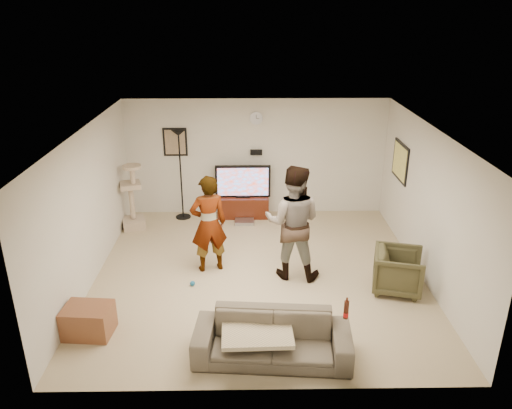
{
  "coord_description": "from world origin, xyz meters",
  "views": [
    {
      "loc": [
        -0.17,
        -7.43,
        4.29
      ],
      "look_at": [
        -0.04,
        0.2,
        1.2
      ],
      "focal_mm": 34.85,
      "sensor_mm": 36.0,
      "label": 1
    }
  ],
  "objects_px": {
    "tv_stand": "(243,206)",
    "cat_tree": "(131,197)",
    "person_left": "(209,224)",
    "armchair": "(398,271)",
    "floor_lamp": "(181,175)",
    "side_table": "(88,321)",
    "person_right": "(293,222)",
    "tv": "(243,181)",
    "sofa": "(272,338)",
    "beer_bottle": "(346,310)"
  },
  "relations": [
    {
      "from": "floor_lamp",
      "to": "person_right",
      "type": "height_order",
      "value": "person_right"
    },
    {
      "from": "armchair",
      "to": "person_left",
      "type": "bearing_deg",
      "value": 91.1
    },
    {
      "from": "person_right",
      "to": "side_table",
      "type": "relative_size",
      "value": 3.02
    },
    {
      "from": "sofa",
      "to": "cat_tree",
      "type": "bearing_deg",
      "value": 127.74
    },
    {
      "from": "tv",
      "to": "beer_bottle",
      "type": "bearing_deg",
      "value": -73.93
    },
    {
      "from": "person_left",
      "to": "armchair",
      "type": "xyz_separation_m",
      "value": [
        3.05,
        -0.73,
        -0.51
      ]
    },
    {
      "from": "person_left",
      "to": "armchair",
      "type": "bearing_deg",
      "value": 149.6
    },
    {
      "from": "tv",
      "to": "sofa",
      "type": "xyz_separation_m",
      "value": [
        0.41,
        -4.66,
        -0.5
      ]
    },
    {
      "from": "beer_bottle",
      "to": "armchair",
      "type": "relative_size",
      "value": 0.33
    },
    {
      "from": "armchair",
      "to": "side_table",
      "type": "relative_size",
      "value": 1.18
    },
    {
      "from": "tv",
      "to": "sofa",
      "type": "relative_size",
      "value": 0.58
    },
    {
      "from": "cat_tree",
      "to": "side_table",
      "type": "height_order",
      "value": "cat_tree"
    },
    {
      "from": "tv",
      "to": "person_left",
      "type": "height_order",
      "value": "person_left"
    },
    {
      "from": "armchair",
      "to": "side_table",
      "type": "height_order",
      "value": "armchair"
    },
    {
      "from": "tv_stand",
      "to": "armchair",
      "type": "distance_m",
      "value": 3.94
    },
    {
      "from": "sofa",
      "to": "side_table",
      "type": "xyz_separation_m",
      "value": [
        -2.53,
        0.53,
        -0.08
      ]
    },
    {
      "from": "tv",
      "to": "side_table",
      "type": "xyz_separation_m",
      "value": [
        -2.11,
        -4.13,
        -0.58
      ]
    },
    {
      "from": "tv",
      "to": "cat_tree",
      "type": "xyz_separation_m",
      "value": [
        -2.24,
        -0.58,
        -0.11
      ]
    },
    {
      "from": "tv_stand",
      "to": "sofa",
      "type": "relative_size",
      "value": 0.54
    },
    {
      "from": "cat_tree",
      "to": "side_table",
      "type": "relative_size",
      "value": 2.13
    },
    {
      "from": "tv_stand",
      "to": "side_table",
      "type": "distance_m",
      "value": 4.64
    },
    {
      "from": "person_left",
      "to": "side_table",
      "type": "height_order",
      "value": "person_left"
    },
    {
      "from": "tv_stand",
      "to": "armchair",
      "type": "xyz_separation_m",
      "value": [
        2.49,
        -3.05,
        0.12
      ]
    },
    {
      "from": "tv_stand",
      "to": "cat_tree",
      "type": "bearing_deg",
      "value": -165.56
    },
    {
      "from": "sofa",
      "to": "side_table",
      "type": "bearing_deg",
      "value": 172.76
    },
    {
      "from": "cat_tree",
      "to": "side_table",
      "type": "bearing_deg",
      "value": -87.9
    },
    {
      "from": "tv",
      "to": "sofa",
      "type": "bearing_deg",
      "value": -84.93
    },
    {
      "from": "beer_bottle",
      "to": "armchair",
      "type": "height_order",
      "value": "beer_bottle"
    },
    {
      "from": "cat_tree",
      "to": "beer_bottle",
      "type": "xyz_separation_m",
      "value": [
        3.59,
        -4.08,
        0.03
      ]
    },
    {
      "from": "person_left",
      "to": "armchair",
      "type": "relative_size",
      "value": 2.25
    },
    {
      "from": "tv",
      "to": "beer_bottle",
      "type": "xyz_separation_m",
      "value": [
        1.34,
        -4.66,
        -0.09
      ]
    },
    {
      "from": "tv",
      "to": "person_left",
      "type": "bearing_deg",
      "value": -103.51
    },
    {
      "from": "floor_lamp",
      "to": "person_right",
      "type": "bearing_deg",
      "value": -49.26
    },
    {
      "from": "armchair",
      "to": "person_right",
      "type": "bearing_deg",
      "value": 87.49
    },
    {
      "from": "tv",
      "to": "side_table",
      "type": "distance_m",
      "value": 4.67
    },
    {
      "from": "tv_stand",
      "to": "sofa",
      "type": "bearing_deg",
      "value": -84.93
    },
    {
      "from": "person_right",
      "to": "sofa",
      "type": "height_order",
      "value": "person_right"
    },
    {
      "from": "sofa",
      "to": "side_table",
      "type": "relative_size",
      "value": 3.13
    },
    {
      "from": "floor_lamp",
      "to": "side_table",
      "type": "bearing_deg",
      "value": -101.35
    },
    {
      "from": "cat_tree",
      "to": "person_left",
      "type": "bearing_deg",
      "value": -45.83
    },
    {
      "from": "tv_stand",
      "to": "cat_tree",
      "type": "relative_size",
      "value": 0.79
    },
    {
      "from": "cat_tree",
      "to": "armchair",
      "type": "relative_size",
      "value": 1.81
    },
    {
      "from": "tv_stand",
      "to": "tv",
      "type": "relative_size",
      "value": 0.93
    },
    {
      "from": "cat_tree",
      "to": "armchair",
      "type": "height_order",
      "value": "cat_tree"
    },
    {
      "from": "floor_lamp",
      "to": "side_table",
      "type": "xyz_separation_m",
      "value": [
        -0.82,
        -4.07,
        -0.74
      ]
    },
    {
      "from": "person_left",
      "to": "armchair",
      "type": "height_order",
      "value": "person_left"
    },
    {
      "from": "tv_stand",
      "to": "person_right",
      "type": "height_order",
      "value": "person_right"
    },
    {
      "from": "sofa",
      "to": "beer_bottle",
      "type": "xyz_separation_m",
      "value": [
        0.93,
        0.0,
        0.42
      ]
    },
    {
      "from": "floor_lamp",
      "to": "tv_stand",
      "type": "bearing_deg",
      "value": 2.43
    },
    {
      "from": "floor_lamp",
      "to": "armchair",
      "type": "bearing_deg",
      "value": -38.27
    }
  ]
}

